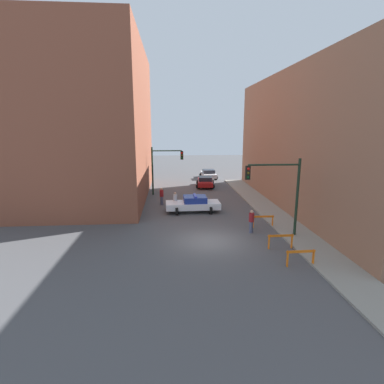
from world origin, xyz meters
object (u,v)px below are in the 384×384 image
object	(u,v)px
police_car	(193,204)
pedestrian_corner	(162,196)
traffic_light_near	(281,186)
barrier_back	(263,219)
barrier_front	(301,255)
pedestrian_sidewalk	(251,221)
parked_car_near	(205,182)
parked_car_mid	(208,174)
pedestrian_crossing	(175,201)
barrier_mid	(281,239)
traffic_light_far	(162,164)

from	to	relation	value
police_car	pedestrian_corner	bearing A→B (deg)	46.14
police_car	pedestrian_corner	size ratio (longest dim) A/B	2.86
traffic_light_near	barrier_back	xyz separation A→B (m)	(-0.41, 2.00, -2.91)
traffic_light_near	barrier_front	size ratio (longest dim) A/B	3.25
barrier_back	barrier_front	bearing A→B (deg)	-89.41
pedestrian_corner	pedestrian_sidewalk	xyz separation A→B (m)	(6.47, -8.20, 0.00)
parked_car_near	pedestrian_corner	distance (m)	9.85
parked_car_mid	pedestrian_sidewalk	bearing A→B (deg)	-91.64
parked_car_mid	pedestrian_sidewalk	size ratio (longest dim) A/B	2.63
parked_car_near	traffic_light_near	bearing A→B (deg)	-74.86
traffic_light_near	police_car	xyz separation A→B (m)	(-5.24, 6.52, -2.81)
pedestrian_crossing	barrier_back	world-z (taller)	pedestrian_crossing
traffic_light_near	parked_car_near	world-z (taller)	traffic_light_near
barrier_mid	barrier_back	xyz separation A→B (m)	(0.15, 3.98, 0.00)
pedestrian_sidewalk	barrier_back	distance (m)	1.63
barrier_front	barrier_mid	size ratio (longest dim) A/B	1.00
barrier_mid	pedestrian_crossing	bearing A→B (deg)	124.49
parked_car_near	barrier_mid	distance (m)	19.61
parked_car_mid	pedestrian_corner	bearing A→B (deg)	-115.62
traffic_light_far	pedestrian_sidewalk	xyz separation A→B (m)	(6.43, -12.66, -2.54)
pedestrian_crossing	barrier_front	bearing A→B (deg)	-58.66
pedestrian_crossing	pedestrian_corner	distance (m)	2.34
parked_car_mid	police_car	bearing A→B (deg)	-103.59
barrier_front	barrier_mid	xyz separation A→B (m)	(-0.21, 2.38, 0.00)
parked_car_mid	barrier_back	bearing A→B (deg)	-88.46
pedestrian_sidewalk	barrier_front	distance (m)	5.43
traffic_light_near	pedestrian_crossing	bearing A→B (deg)	133.71
pedestrian_corner	pedestrian_crossing	bearing A→B (deg)	3.10
barrier_front	barrier_mid	bearing A→B (deg)	95.16
barrier_back	traffic_light_far	bearing A→B (deg)	123.37
pedestrian_corner	barrier_mid	distance (m)	13.39
traffic_light_near	pedestrian_corner	bearing A→B (deg)	131.53
traffic_light_near	pedestrian_corner	distance (m)	12.45
traffic_light_near	parked_car_near	xyz separation A→B (m)	(-2.90, 17.49, -2.86)
pedestrian_sidewalk	barrier_front	world-z (taller)	pedestrian_sidewalk
parked_car_mid	barrier_front	xyz separation A→B (m)	(1.37, -27.95, -0.06)
traffic_light_far	pedestrian_crossing	distance (m)	7.03
traffic_light_near	police_car	size ratio (longest dim) A/B	1.10
parked_car_mid	pedestrian_crossing	size ratio (longest dim) A/B	2.63
police_car	pedestrian_sidewalk	world-z (taller)	pedestrian_sidewalk
barrier_back	parked_car_mid	bearing A→B (deg)	93.47
traffic_light_far	pedestrian_sidewalk	world-z (taller)	traffic_light_far
traffic_light_far	parked_car_mid	bearing A→B (deg)	57.75
barrier_back	police_car	bearing A→B (deg)	136.87
parked_car_near	pedestrian_sidewalk	distance (m)	16.63
police_car	barrier_back	xyz separation A→B (m)	(4.83, -4.53, -0.11)
barrier_back	barrier_mid	bearing A→B (deg)	-92.16
barrier_mid	police_car	bearing A→B (deg)	118.84
police_car	pedestrian_corner	world-z (taller)	pedestrian_corner
traffic_light_far	pedestrian_crossing	xyz separation A→B (m)	(1.22, -6.45, -2.54)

